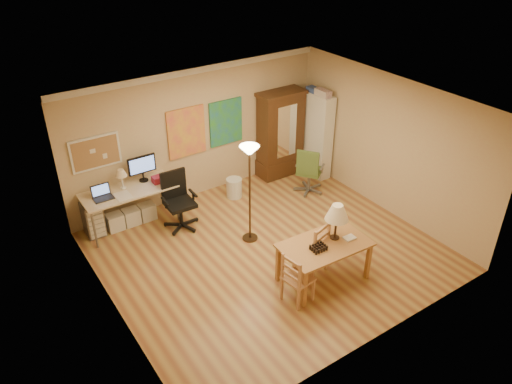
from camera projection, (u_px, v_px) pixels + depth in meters
floor at (269, 251)px, 8.84m from camera, size 5.50×5.50×0.00m
crown_molding at (194, 70)px, 9.26m from camera, size 5.50×0.08×0.12m
corkboard at (96, 153)px, 8.86m from camera, size 0.90×0.04×0.62m
art_panel_left at (186, 132)px, 9.75m from camera, size 0.80×0.04×1.00m
art_panel_right at (226, 122)px, 10.18m from camera, size 0.75×0.04×0.95m
dining_table at (329, 235)px, 7.83m from camera, size 1.44×0.91×1.32m
ladder_chair_back at (313, 249)px, 8.13m from camera, size 0.56×0.55×0.99m
ladder_chair_left at (297, 280)px, 7.56m from camera, size 0.45×0.46×0.88m
torchiere_lamp at (250, 166)px, 8.41m from camera, size 0.34×0.34×1.87m
computer_desk at (131, 203)px, 9.35m from camera, size 1.71×0.75×1.30m
office_chair_black at (180, 213)px, 9.38m from camera, size 0.68×0.68×1.11m
office_chair_green at (309, 180)px, 10.49m from camera, size 0.66×0.66×1.04m
drawer_cart at (93, 219)px, 9.13m from camera, size 0.33×0.39×0.66m
armoire at (280, 139)px, 10.92m from camera, size 1.05×0.50×1.93m
bookshelf at (317, 135)px, 10.88m from camera, size 0.28×0.75×1.87m
wastebin at (234, 188)px, 10.36m from camera, size 0.33×0.33×0.41m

